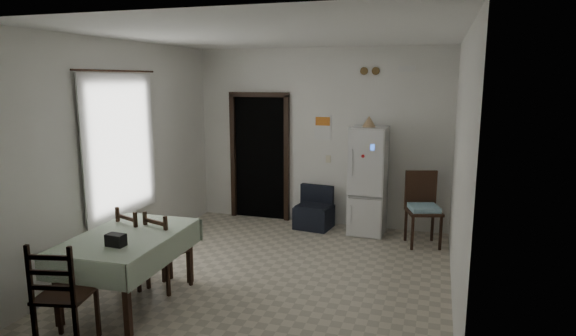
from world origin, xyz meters
The scene contains 25 objects.
ground centered at (0.00, 0.00, 0.00)m, with size 4.50×4.50×0.00m, color #B9AE97.
ceiling centered at (0.00, 0.00, 2.90)m, with size 4.20×4.50×0.02m, color white, non-canonical shape.
wall_back centered at (0.00, 2.25, 1.45)m, with size 4.20×0.02×2.90m, color white, non-canonical shape.
wall_front centered at (0.00, -2.25, 1.45)m, with size 4.20×0.02×2.90m, color white, non-canonical shape.
wall_left centered at (-2.10, 0.00, 1.45)m, with size 0.02×4.50×2.90m, color white, non-canonical shape.
wall_right centered at (2.10, 0.00, 1.45)m, with size 0.02×4.50×2.90m, color white, non-canonical shape.
doorway centered at (-1.05, 2.45, 1.06)m, with size 1.06×0.52×2.22m.
window_recess centered at (-2.15, -0.20, 1.55)m, with size 0.10×1.20×1.60m, color silver.
curtain centered at (-2.04, -0.20, 1.55)m, with size 0.02×1.45×1.85m, color silver.
curtain_rod centered at (-2.03, -0.20, 2.50)m, with size 0.02×0.02×1.60m, color black.
calendar centered at (0.05, 2.24, 1.62)m, with size 0.28×0.02×0.40m, color white.
calendar_image centered at (0.05, 2.23, 1.72)m, with size 0.24×0.01×0.14m, color orange.
light_switch centered at (0.15, 2.24, 1.10)m, with size 0.08×0.02×0.12m, color beige.
vent_left centered at (0.70, 2.23, 2.52)m, with size 0.12×0.12×0.03m, color brown.
vent_right centered at (0.88, 2.23, 2.52)m, with size 0.12×0.12×0.03m, color brown.
emergency_light centered at (1.35, 2.21, 2.55)m, with size 0.25×0.07×0.09m, color white.
fridge centered at (0.86, 1.93, 0.84)m, with size 0.55×0.55×1.68m, color silver, non-canonical shape.
tan_cone centered at (0.85, 1.89, 1.77)m, with size 0.21×0.21×0.17m, color tan.
navy_seat centered at (-0.01, 1.93, 0.34)m, with size 0.56×0.54×0.67m, color black, non-canonical shape.
corner_chair centered at (1.72, 1.59, 0.54)m, with size 0.47×0.47×1.07m, color black, non-canonical shape.
dining_table centered at (-1.24, -1.25, 0.39)m, with size 0.97×1.48×0.77m, color #A1B49A, non-canonical shape.
black_bag centered at (-1.13, -1.59, 0.83)m, with size 0.19×0.11×0.12m, color black.
dining_chair_far_left centered at (-1.41, -0.78, 0.47)m, with size 0.40×0.40×0.94m, color black, non-canonical shape.
dining_chair_far_right centered at (-1.05, -0.78, 0.46)m, with size 0.40×0.40×0.93m, color black, non-canonical shape.
dining_chair_near_head centered at (-1.26, -2.17, 0.51)m, with size 0.44×0.44×1.03m, color black, non-canonical shape.
Camera 1 is at (1.86, -5.41, 2.41)m, focal length 30.00 mm.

